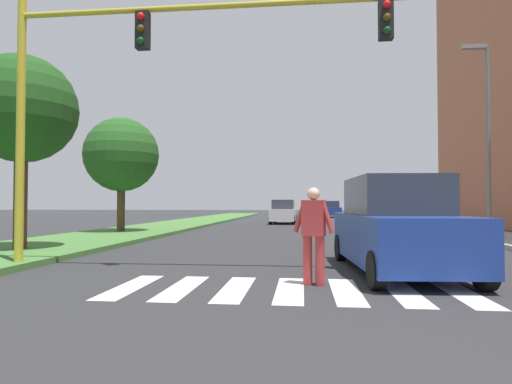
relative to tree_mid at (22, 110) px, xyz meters
name	(u,v)px	position (x,y,z in m)	size (l,w,h in m)	color
ground_plane	(299,225)	(7.69, 17.37, -4.07)	(140.00, 140.00, 0.00)	#2D2D30
crosswalk	(290,290)	(7.69, -4.28, -4.07)	(5.85, 2.20, 0.01)	silver
median_strip	(176,225)	(-0.10, 15.37, -3.99)	(4.33, 64.00, 0.15)	#477A38
tree_mid	(22,110)	(0.00, 0.00, 0.00)	(3.05, 3.05, 5.48)	#4C3823
tree_far	(121,155)	(-0.45, 7.83, -0.39)	(3.42, 3.42, 5.26)	#4C3823
sidewalk_right	(432,226)	(15.58, 15.37, -3.99)	(3.00, 64.00, 0.15)	#9E9991
traffic_light_gantry	(142,64)	(4.51, -2.59, 0.31)	(9.28, 0.30, 6.00)	gold
street_lamp_right	(486,122)	(14.98, 6.15, 0.53)	(1.02, 0.24, 7.50)	slate
pedestrian_performer	(314,231)	(8.09, -3.82, -3.14)	(0.74, 0.34, 1.69)	#B23333
suv_crossing	(396,227)	(9.84, -2.15, -3.14)	(2.26, 4.72, 1.97)	navy
sedan_midblock	(283,213)	(6.56, 19.48, -3.28)	(1.88, 4.11, 1.70)	silver
sedan_distant	(331,210)	(10.92, 35.08, -3.27)	(2.00, 4.10, 1.72)	navy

